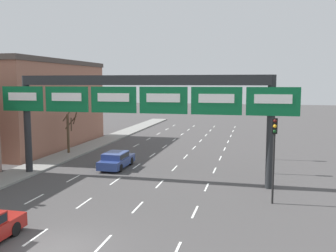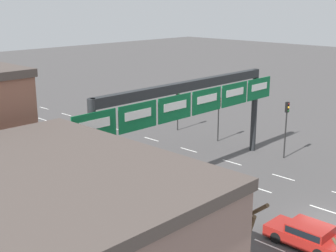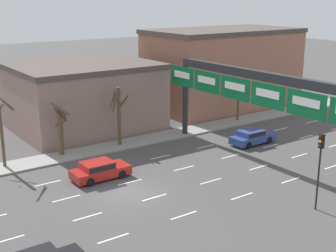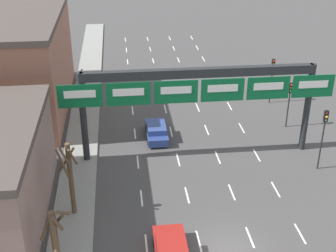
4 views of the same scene
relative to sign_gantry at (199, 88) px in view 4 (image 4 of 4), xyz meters
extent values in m
plane|color=#474444|center=(0.00, -11.66, -5.97)|extent=(220.00, 220.00, 0.00)
cube|color=white|center=(-4.95, -10.66, -5.97)|extent=(0.12, 2.00, 0.01)
cube|color=white|center=(-4.95, -5.66, -5.97)|extent=(0.12, 2.00, 0.01)
cube|color=white|center=(-4.95, -0.66, -5.97)|extent=(0.12, 2.00, 0.01)
cube|color=white|center=(-4.95, 4.34, -5.97)|extent=(0.12, 2.00, 0.01)
cube|color=white|center=(-4.95, 9.34, -5.97)|extent=(0.12, 2.00, 0.01)
cube|color=white|center=(-4.95, 14.34, -5.97)|extent=(0.12, 2.00, 0.01)
cube|color=white|center=(-4.95, 19.34, -5.97)|extent=(0.12, 2.00, 0.01)
cube|color=white|center=(-4.95, 24.34, -5.97)|extent=(0.12, 2.00, 0.01)
cube|color=white|center=(-4.95, 29.34, -5.97)|extent=(0.12, 2.00, 0.01)
cube|color=white|center=(-4.95, 34.34, -5.97)|extent=(0.12, 2.00, 0.01)
cube|color=white|center=(-1.65, -10.66, -5.97)|extent=(0.12, 2.00, 0.01)
cube|color=white|center=(-1.65, -5.66, -5.97)|extent=(0.12, 2.00, 0.01)
cube|color=white|center=(-1.65, -0.66, -5.97)|extent=(0.12, 2.00, 0.01)
cube|color=white|center=(-1.65, 4.34, -5.97)|extent=(0.12, 2.00, 0.01)
cube|color=white|center=(-1.65, 9.34, -5.97)|extent=(0.12, 2.00, 0.01)
cube|color=white|center=(-1.65, 14.34, -5.97)|extent=(0.12, 2.00, 0.01)
cube|color=white|center=(-1.65, 19.34, -5.97)|extent=(0.12, 2.00, 0.01)
cube|color=white|center=(-1.65, 24.34, -5.97)|extent=(0.12, 2.00, 0.01)
cube|color=white|center=(-1.65, 29.34, -5.97)|extent=(0.12, 2.00, 0.01)
cube|color=white|center=(-1.65, 34.34, -5.97)|extent=(0.12, 2.00, 0.01)
cube|color=white|center=(1.65, -10.66, -5.97)|extent=(0.12, 2.00, 0.01)
cube|color=white|center=(1.65, -5.66, -5.97)|extent=(0.12, 2.00, 0.01)
cube|color=white|center=(1.65, -0.66, -5.97)|extent=(0.12, 2.00, 0.01)
cube|color=white|center=(1.65, 4.34, -5.97)|extent=(0.12, 2.00, 0.01)
cube|color=white|center=(1.65, 9.34, -5.97)|extent=(0.12, 2.00, 0.01)
cube|color=white|center=(1.65, 14.34, -5.97)|extent=(0.12, 2.00, 0.01)
cube|color=white|center=(1.65, 19.34, -5.97)|extent=(0.12, 2.00, 0.01)
cube|color=white|center=(1.65, 24.34, -5.97)|extent=(0.12, 2.00, 0.01)
cube|color=white|center=(1.65, 29.34, -5.97)|extent=(0.12, 2.00, 0.01)
cube|color=white|center=(1.65, 34.34, -5.97)|extent=(0.12, 2.00, 0.01)
cube|color=white|center=(4.95, -10.66, -5.97)|extent=(0.12, 2.00, 0.01)
cube|color=white|center=(4.95, -5.66, -5.97)|extent=(0.12, 2.00, 0.01)
cube|color=white|center=(4.95, -0.66, -5.97)|extent=(0.12, 2.00, 0.01)
cube|color=white|center=(4.95, 4.34, -5.97)|extent=(0.12, 2.00, 0.01)
cube|color=white|center=(4.95, 9.34, -5.97)|extent=(0.12, 2.00, 0.01)
cube|color=white|center=(4.95, 14.34, -5.97)|extent=(0.12, 2.00, 0.01)
cube|color=white|center=(4.95, 19.34, -5.97)|extent=(0.12, 2.00, 0.01)
cube|color=white|center=(4.95, 24.34, -5.97)|extent=(0.12, 2.00, 0.01)
cube|color=white|center=(4.95, 29.34, -5.97)|extent=(0.12, 2.00, 0.01)
cube|color=white|center=(4.95, 34.34, -5.97)|extent=(0.12, 2.00, 0.01)
cylinder|color=#232628|center=(-9.05, 0.07, -2.19)|extent=(0.52, 0.52, 7.57)
cylinder|color=#232628|center=(9.05, 0.07, -2.19)|extent=(0.52, 0.52, 7.57)
cube|color=#232628|center=(0.00, 0.07, 1.25)|extent=(18.10, 0.60, 0.70)
cube|color=#0C6033|center=(-9.12, -0.27, -0.13)|extent=(3.40, 0.08, 1.86)
cube|color=white|center=(-9.12, -0.31, 0.04)|extent=(2.38, 0.02, 0.60)
cube|color=#0C6033|center=(-5.47, -0.27, -0.13)|extent=(3.40, 0.08, 1.86)
cube|color=white|center=(-5.47, -0.31, 0.04)|extent=(2.38, 0.02, 0.60)
cube|color=#0C6033|center=(-1.82, -0.27, -0.13)|extent=(3.40, 0.08, 1.86)
cube|color=white|center=(-1.82, -0.31, 0.04)|extent=(2.38, 0.02, 0.60)
cube|color=#0C6033|center=(1.82, -0.27, -0.13)|extent=(3.40, 0.08, 1.86)
cube|color=white|center=(1.82, -0.31, 0.04)|extent=(2.38, 0.02, 0.60)
cube|color=#0C6033|center=(5.47, -0.27, -0.13)|extent=(3.40, 0.08, 1.86)
cube|color=white|center=(5.47, -0.31, 0.04)|extent=(2.38, 0.02, 0.60)
cube|color=#0C6033|center=(9.12, -0.27, -0.13)|extent=(3.40, 0.08, 1.86)
cube|color=white|center=(9.12, -0.31, 0.04)|extent=(2.38, 0.02, 0.60)
cube|color=#9E6651|center=(-16.40, 11.40, -1.49)|extent=(9.91, 17.96, 8.97)
cube|color=#4C423D|center=(-16.40, 11.40, 3.24)|extent=(10.11, 18.32, 0.50)
cube|color=maroon|center=(-3.54, -12.05, -5.44)|extent=(1.92, 4.36, 0.66)
cube|color=maroon|center=(-3.54, -12.32, -4.85)|extent=(1.76, 2.27, 0.52)
cube|color=black|center=(-3.54, -12.32, -4.85)|extent=(1.80, 2.09, 0.37)
cylinder|color=black|center=(-4.42, -10.75, -5.64)|extent=(0.22, 0.66, 0.66)
cylinder|color=black|center=(-2.67, -10.75, -5.64)|extent=(0.22, 0.66, 0.66)
cube|color=navy|center=(-3.08, 3.41, -5.44)|extent=(1.76, 4.43, 0.66)
cube|color=navy|center=(-3.08, 3.15, -4.87)|extent=(1.61, 2.30, 0.49)
cube|color=black|center=(-3.08, 3.15, -4.87)|extent=(1.65, 2.12, 0.35)
cylinder|color=black|center=(-3.87, 4.74, -5.64)|extent=(0.22, 0.66, 0.66)
cylinder|color=black|center=(-2.29, 4.74, -5.64)|extent=(0.22, 0.66, 0.66)
cylinder|color=black|center=(-3.87, 2.09, -5.64)|extent=(0.22, 0.66, 0.66)
cylinder|color=black|center=(-2.29, 2.09, -5.64)|extent=(0.22, 0.66, 0.66)
cylinder|color=black|center=(9.11, 4.20, -4.24)|extent=(0.12, 0.12, 3.46)
cube|color=black|center=(9.11, 4.20, -2.07)|extent=(0.30, 0.24, 0.90)
sphere|color=red|center=(9.11, 4.07, -1.77)|extent=(0.20, 0.20, 0.20)
sphere|color=#412F0C|center=(9.11, 4.07, -2.07)|extent=(0.20, 0.20, 0.20)
sphere|color=#0E3515|center=(9.11, 4.07, -2.37)|extent=(0.20, 0.20, 0.20)
cylinder|color=black|center=(9.14, -3.19, -3.90)|extent=(0.12, 0.12, 4.14)
cube|color=black|center=(9.14, -3.19, -1.38)|extent=(0.30, 0.24, 0.90)
sphere|color=#3D0E0C|center=(9.14, -3.32, -1.08)|extent=(0.20, 0.20, 0.20)
sphere|color=gold|center=(9.14, -3.32, -1.38)|extent=(0.20, 0.20, 0.20)
sphere|color=#0E3515|center=(9.14, -3.32, -1.68)|extent=(0.20, 0.20, 0.20)
cylinder|color=black|center=(9.25, 9.78, -4.07)|extent=(0.12, 0.12, 3.81)
cube|color=black|center=(9.25, 9.78, -1.72)|extent=(0.30, 0.24, 0.90)
sphere|color=red|center=(9.25, 9.65, -1.42)|extent=(0.20, 0.20, 0.20)
sphere|color=#412F0C|center=(9.25, 9.65, -1.72)|extent=(0.20, 0.20, 0.20)
sphere|color=#0E3515|center=(9.25, 9.65, -2.02)|extent=(0.20, 0.20, 0.20)
cylinder|color=brown|center=(-10.11, -12.38, -3.77)|extent=(0.41, 0.41, 4.11)
cylinder|color=brown|center=(-9.85, -12.56, -2.30)|extent=(0.62, 0.78, 1.40)
cylinder|color=brown|center=(-10.53, -12.09, -2.86)|extent=(0.80, 1.05, 1.37)
cylinder|color=brown|center=(-9.46, -12.57, -1.66)|extent=(0.60, 1.48, 1.24)
cylinder|color=brown|center=(-9.86, -12.06, -2.52)|extent=(0.86, 0.73, 1.06)
cylinder|color=brown|center=(-9.59, -6.98, -3.16)|extent=(0.33, 0.33, 5.32)
cylinder|color=brown|center=(-9.90, -7.26, -2.07)|extent=(0.74, 0.81, 1.23)
cylinder|color=brown|center=(-10.01, -7.32, -1.57)|extent=(0.85, 1.02, 1.40)
cylinder|color=brown|center=(-9.31, -7.17, -1.38)|extent=(0.58, 0.76, 1.44)
cylinder|color=brown|center=(-9.84, -6.43, -2.06)|extent=(1.28, 0.69, 1.68)
cylinder|color=brown|center=(-9.77, -7.28, -1.28)|extent=(0.77, 0.56, 1.18)
cylinder|color=brown|center=(-9.87, 7.93, -3.91)|extent=(0.24, 0.24, 3.82)
cylinder|color=brown|center=(-9.32, 8.40, -2.42)|extent=(1.06, 1.23, 1.35)
cylinder|color=brown|center=(-10.05, 8.48, -1.96)|extent=(1.21, 0.48, 1.67)
cylinder|color=brown|center=(-9.59, 8.09, -3.02)|extent=(0.46, 0.71, 1.39)
cylinder|color=brown|center=(-9.86, 8.53, -2.89)|extent=(1.28, 0.14, 1.37)
camera|label=1|loc=(8.04, -25.30, 1.11)|focal=40.00mm
camera|label=2|loc=(-26.08, -23.16, 7.49)|focal=50.00mm
camera|label=3|loc=(26.17, -26.86, 7.30)|focal=50.00mm
camera|label=4|loc=(-6.10, -33.24, 13.73)|focal=50.00mm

